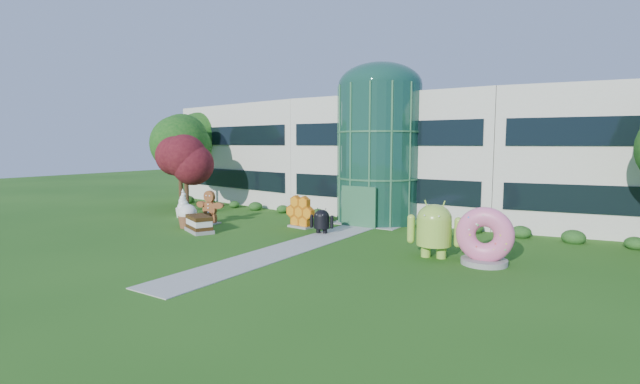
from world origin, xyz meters
The scene contains 14 objects.
ground centered at (0.00, 0.00, 0.00)m, with size 140.00×140.00×0.00m, color #215114.
building centered at (0.00, 18.00, 4.65)m, with size 46.00×15.00×9.30m, color beige, non-canonical shape.
atrium centered at (0.00, 12.00, 4.90)m, with size 6.00×6.00×9.80m, color #194738.
walkway centered at (0.00, 2.00, 0.02)m, with size 2.40×20.00×0.04m, color #9E9E93.
tree_red centered at (-15.50, 7.50, 3.00)m, with size 4.00×4.00×6.00m, color #3F0C14, non-canonical shape.
trees_backdrop centered at (0.00, 13.00, 4.20)m, with size 52.00×8.00×8.40m, color #114613, non-canonical shape.
android_green centered at (7.20, 3.50, 1.58)m, with size 2.79×1.86×3.17m, color #93C43E, non-canonical shape.
android_black centered at (-0.83, 5.59, 0.90)m, with size 1.59×1.07×1.81m, color black, non-canonical shape.
donut centered at (9.65, 3.54, 1.39)m, with size 2.67×1.28×2.78m, color #E5577F, non-canonical shape.
gingerbread centered at (-9.49, 4.35, 1.20)m, with size 2.60×1.00×2.40m, color maroon, non-canonical shape.
ice_cream_sandwich centered at (-7.73, 1.73, 0.54)m, with size 2.45×1.22×1.09m, color #311E0B, non-canonical shape.
honeycomb centered at (-3.20, 6.60, 0.98)m, with size 2.50×0.89×1.96m, color orange, non-canonical shape.
froyo centered at (-13.48, 5.37, 1.08)m, with size 1.27×1.27×2.17m, color white, non-canonical shape.
cupcake centered at (-9.57, 2.42, 0.81)m, with size 1.35×1.35×1.61m, color white, non-canonical shape.
Camera 1 is at (14.84, -18.64, 5.69)m, focal length 26.00 mm.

